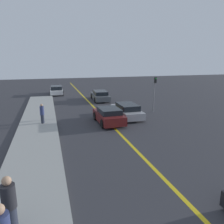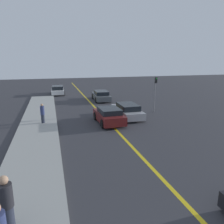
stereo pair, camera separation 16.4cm
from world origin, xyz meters
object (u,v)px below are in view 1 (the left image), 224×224
car_ahead_center (109,116)px  pedestrian_far_standing (42,114)px  car_far_distant (127,110)px  car_parked_left_lot (100,96)px  traffic_light (154,91)px  pedestrian_mid_group (9,204)px  car_oncoming_far (56,90)px

car_ahead_center → pedestrian_far_standing: pedestrian_far_standing is taller
car_far_distant → car_parked_left_lot: car_far_distant is taller
car_far_distant → traffic_light: 3.63m
car_far_distant → pedestrian_mid_group: (-8.09, -11.92, 0.42)m
car_far_distant → traffic_light: size_ratio=1.30×
car_far_distant → pedestrian_mid_group: bearing=-124.5°
car_far_distant → traffic_light: bearing=15.6°
car_ahead_center → car_far_distant: 2.56m
pedestrian_mid_group → pedestrian_far_standing: bearing=86.4°
pedestrian_far_standing → car_oncoming_far: bearing=83.6°
car_parked_left_lot → traffic_light: bearing=-62.5°
car_ahead_center → car_oncoming_far: bearing=100.3°
traffic_light → car_oncoming_far: bearing=121.5°
pedestrian_mid_group → car_oncoming_far: bearing=84.8°
pedestrian_mid_group → car_far_distant: bearing=55.8°
car_ahead_center → pedestrian_far_standing: size_ratio=2.47×
car_parked_left_lot → car_oncoming_far: 8.28m
pedestrian_far_standing → traffic_light: size_ratio=0.46×
car_far_distant → car_oncoming_far: bearing=110.0°
car_ahead_center → car_far_distant: (2.11, 1.44, -0.04)m
car_ahead_center → traffic_light: size_ratio=1.13×
car_far_distant → car_parked_left_lot: bearing=92.7°
car_far_distant → traffic_light: (3.15, 0.90, 1.57)m
car_far_distant → car_ahead_center: bearing=-146.0°
pedestrian_far_standing → car_far_distant: bearing=3.3°
car_oncoming_far → traffic_light: size_ratio=1.28×
car_far_distant → pedestrian_far_standing: bearing=-177.0°
car_far_distant → car_parked_left_lot: 8.73m
car_far_distant → pedestrian_mid_group: pedestrian_mid_group is taller
car_ahead_center → pedestrian_mid_group: (-5.98, -10.48, 0.38)m
pedestrian_mid_group → car_ahead_center: bearing=60.3°
car_ahead_center → pedestrian_mid_group: 12.07m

